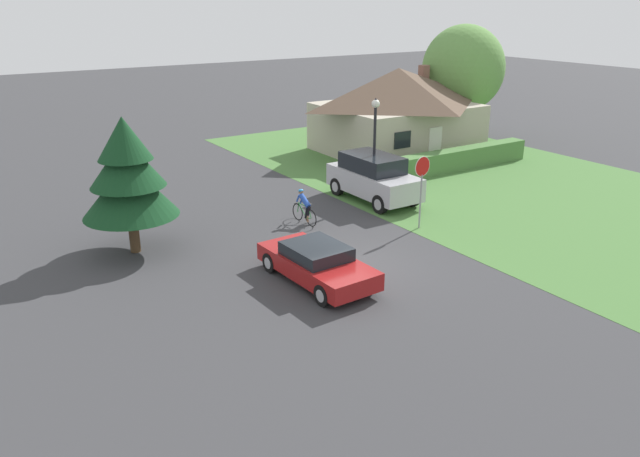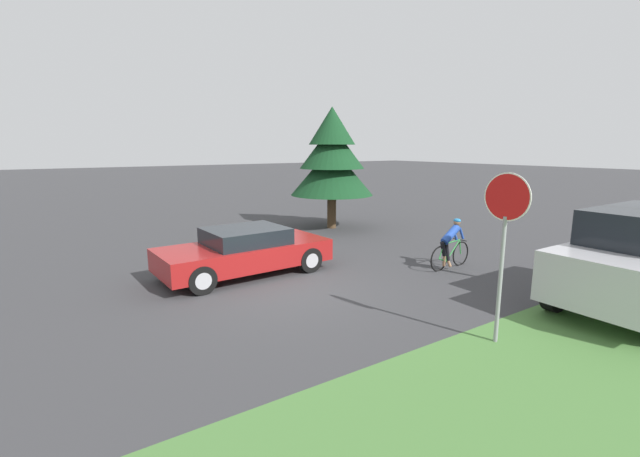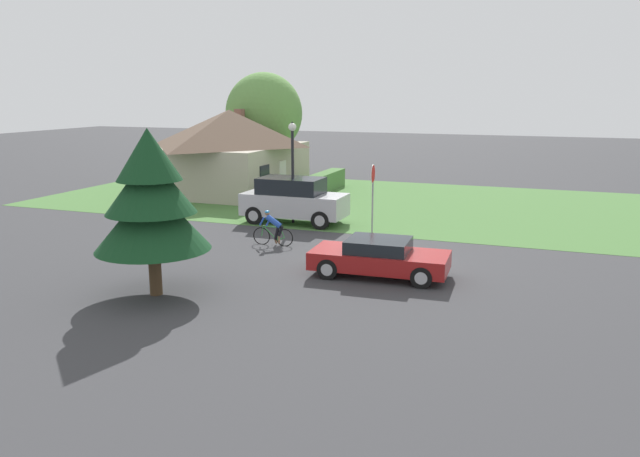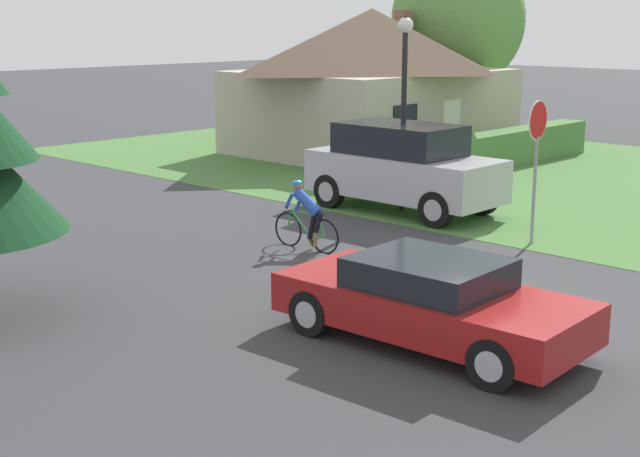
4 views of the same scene
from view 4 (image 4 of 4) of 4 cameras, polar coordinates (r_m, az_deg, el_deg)
ground_plane at (r=14.32m, az=10.02°, el=-5.30°), size 140.00×140.00×0.00m
grass_verge_right at (r=26.39m, az=17.23°, el=2.80°), size 16.00×36.00×0.01m
cottage_house at (r=31.33m, az=3.31°, el=9.59°), size 9.21×7.46×4.89m
hedge_row at (r=27.65m, az=10.36°, el=4.79°), size 11.33×0.90×1.12m
sedan_left_lane at (r=12.69m, az=7.08°, el=-4.63°), size 2.09×4.52×1.25m
cyclist at (r=17.75m, az=-0.88°, el=0.77°), size 0.44×1.68×1.41m
parked_suv_right at (r=21.40m, az=5.34°, el=3.93°), size 2.08×4.73×2.10m
stop_sign at (r=18.49m, az=13.71°, el=5.43°), size 0.80×0.09×2.94m
street_lamp at (r=21.22m, az=5.42°, el=9.41°), size 0.36×0.36×4.63m
deciduous_tree_right at (r=35.97m, az=8.81°, el=13.04°), size 5.18×5.18×7.22m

